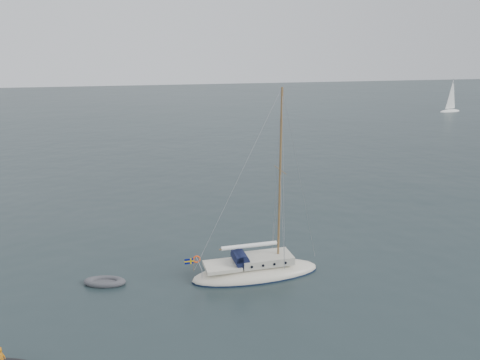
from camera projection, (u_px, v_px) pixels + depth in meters
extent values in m
plane|color=black|center=(242.00, 256.00, 31.80)|extent=(300.00, 300.00, 0.00)
ellipsoid|color=beige|center=(256.00, 273.00, 29.14)|extent=(8.06, 2.51, 1.34)
cube|color=beige|center=(266.00, 259.00, 29.03)|extent=(3.22, 1.70, 0.49)
cube|color=beige|center=(222.00, 266.00, 28.43)|extent=(2.15, 1.70, 0.22)
cylinder|color=#111734|center=(240.00, 258.00, 28.58)|extent=(0.86, 1.48, 0.86)
cube|color=#111734|center=(237.00, 256.00, 28.49)|extent=(0.40, 1.48, 0.36)
cylinder|color=olive|center=(280.00, 179.00, 27.80)|extent=(0.13, 0.13, 10.75)
cylinder|color=olive|center=(280.00, 170.00, 27.65)|extent=(0.04, 1.97, 0.04)
cylinder|color=olive|center=(249.00, 246.00, 28.52)|extent=(3.76, 0.09, 0.09)
cylinder|color=white|center=(249.00, 246.00, 28.51)|extent=(3.50, 0.25, 0.25)
cylinder|color=#9999A2|center=(199.00, 262.00, 28.00)|extent=(0.04, 1.97, 0.04)
torus|color=#F34511|center=(197.00, 259.00, 28.50)|extent=(0.48, 0.09, 0.48)
cylinder|color=olive|center=(193.00, 264.00, 27.96)|extent=(0.03, 0.03, 0.81)
cube|color=#030D5C|center=(189.00, 261.00, 27.82)|extent=(0.54, 0.02, 0.34)
cube|color=#E0AE02|center=(189.00, 261.00, 27.82)|extent=(0.56, 0.03, 0.08)
cube|color=#E0AE02|center=(191.00, 260.00, 27.84)|extent=(0.08, 0.03, 0.36)
cylinder|color=black|center=(244.00, 255.00, 29.56)|extent=(0.16, 0.05, 0.16)
cylinder|color=black|center=(251.00, 267.00, 27.96)|extent=(0.16, 0.05, 0.16)
cylinder|color=black|center=(255.00, 254.00, 29.73)|extent=(0.16, 0.05, 0.16)
cylinder|color=black|center=(263.00, 266.00, 28.12)|extent=(0.16, 0.05, 0.16)
cylinder|color=black|center=(266.00, 253.00, 29.89)|extent=(0.16, 0.05, 0.16)
cylinder|color=black|center=(274.00, 264.00, 28.28)|extent=(0.16, 0.05, 0.16)
cylinder|color=black|center=(277.00, 252.00, 30.05)|extent=(0.16, 0.05, 0.16)
cylinder|color=black|center=(285.00, 263.00, 28.45)|extent=(0.16, 0.05, 0.16)
cube|color=#46454B|center=(105.00, 283.00, 28.06)|extent=(1.55, 0.64, 0.09)
imported|color=#BE6D12|center=(2.00, 360.00, 19.98)|extent=(0.46, 0.57, 1.35)
ellipsoid|color=white|center=(450.00, 112.00, 102.09)|extent=(5.73, 1.91, 0.95)
cylinder|color=#9999A2|center=(452.00, 94.00, 101.05)|extent=(0.10, 0.10, 6.68)
cone|color=white|center=(452.00, 94.00, 101.04)|extent=(3.05, 3.05, 6.20)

